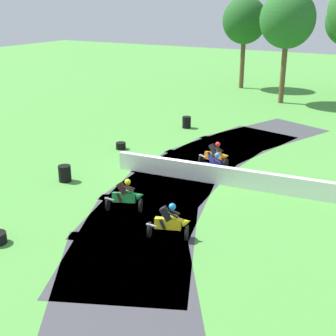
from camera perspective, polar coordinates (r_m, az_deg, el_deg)
name	(u,v)px	position (r m, az deg, el deg)	size (l,w,h in m)	color
ground_plane	(176,177)	(23.23, 0.95, -1.09)	(120.00, 120.00, 0.00)	#4C933D
track_asphalt	(196,180)	(22.84, 3.53, -1.49)	(9.83, 28.18, 0.01)	#3D3D42
safety_barrier	(282,185)	(21.69, 13.91, -2.01)	(0.30, 16.82, 0.90)	white
motorcycle_lead_orange	(215,155)	(24.49, 5.85, 1.57)	(1.69, 0.75, 1.43)	black
motorcycle_chase_blue	(215,167)	(22.81, 5.77, 0.14)	(1.69, 0.81, 1.43)	black
motorcycle_trailing_green	(126,196)	(19.45, -5.21, -3.46)	(1.67, 1.23, 1.43)	black
motorcycle_fourth_yellow	(170,222)	(17.17, 0.27, -6.67)	(1.68, 1.13, 1.42)	black
tire_stack_near	(187,122)	(32.05, 2.30, 5.66)	(0.59, 0.59, 0.80)	black
tire_stack_mid_a	(121,146)	(27.62, -5.84, 2.74)	(0.58, 0.58, 0.40)	black
tire_stack_mid_b	(65,173)	(23.09, -12.61, -0.66)	(0.61, 0.61, 0.80)	black
tree_far_right	(288,20)	(40.48, 14.52, 17.29)	(4.48, 4.48, 9.22)	brown
tree_mid_rise	(245,21)	(46.94, 9.42, 17.45)	(4.21, 4.21, 8.67)	brown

